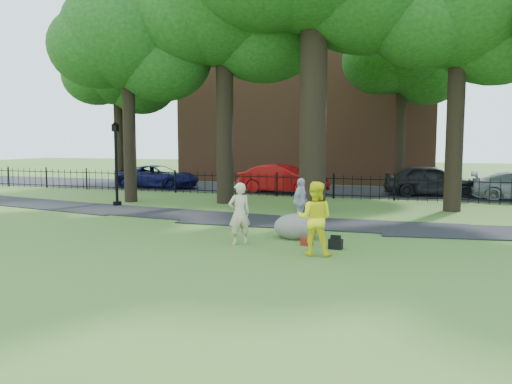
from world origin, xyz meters
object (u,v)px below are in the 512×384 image
(woman, at_px, (239,214))
(man, at_px, (315,218))
(lamppost, at_px, (116,165))
(red_sedan, at_px, (283,179))
(boulder, at_px, (297,225))

(woman, relative_size, man, 0.93)
(woman, height_order, man, man)
(lamppost, xyz_separation_m, red_sedan, (5.63, 7.56, -1.04))
(woman, height_order, boulder, woman)
(man, height_order, boulder, man)
(woman, xyz_separation_m, man, (2.29, -0.63, 0.07))
(woman, bearing_deg, red_sedan, -117.86)
(man, bearing_deg, woman, -18.79)
(man, relative_size, red_sedan, 0.38)
(woman, xyz_separation_m, lamppost, (-8.21, 6.13, 0.98))
(boulder, xyz_separation_m, red_sedan, (-3.90, 12.34, 0.41))
(boulder, distance_m, lamppost, 10.76)
(man, xyz_separation_m, red_sedan, (-4.87, 14.32, -0.13))
(lamppost, bearing_deg, woman, -41.94)
(lamppost, bearing_deg, man, -37.99)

